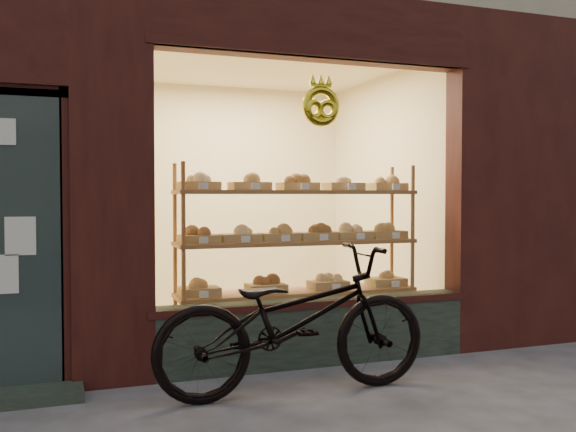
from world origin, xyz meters
name	(u,v)px	position (x,y,z in m)	size (l,w,h in m)	color
display_shelf	(298,254)	(0.45, 2.55, 0.89)	(2.20, 0.45, 1.70)	brown
bicycle	(294,320)	(-0.01, 1.42, 0.53)	(0.71, 2.02, 1.06)	black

